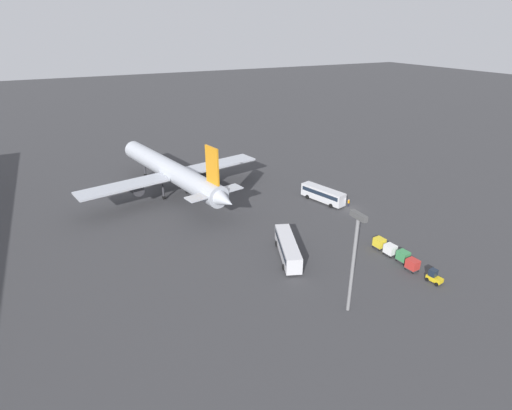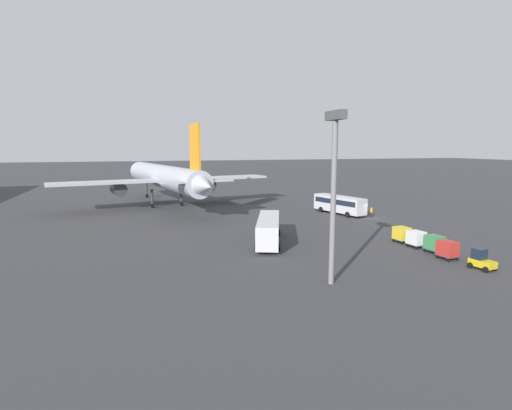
# 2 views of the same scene
# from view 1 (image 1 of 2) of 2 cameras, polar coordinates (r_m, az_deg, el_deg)

# --- Properties ---
(ground_plane) EXTENTS (600.00, 600.00, 0.00)m
(ground_plane) POSITION_cam_1_polar(r_m,az_deg,el_deg) (92.66, 13.19, -0.45)
(ground_plane) COLOR #38383A
(airplane) EXTENTS (51.63, 44.96, 16.21)m
(airplane) POSITION_cam_1_polar(r_m,az_deg,el_deg) (97.70, -12.10, 4.81)
(airplane) COLOR #B2B7C1
(airplane) RESTS_ON ground
(shuttle_bus_near) EXTENTS (11.54, 5.49, 3.33)m
(shuttle_bus_near) POSITION_cam_1_polar(r_m,az_deg,el_deg) (94.11, 9.54, 1.59)
(shuttle_bus_near) COLOR silver
(shuttle_bus_near) RESTS_ON ground
(shuttle_bus_far) EXTENTS (12.96, 7.04, 3.31)m
(shuttle_bus_far) POSITION_cam_1_polar(r_m,az_deg,el_deg) (71.00, 4.56, -6.03)
(shuttle_bus_far) COLOR silver
(shuttle_bus_far) RESTS_ON ground
(baggage_tug) EXTENTS (2.57, 1.95, 2.10)m
(baggage_tug) POSITION_cam_1_polar(r_m,az_deg,el_deg) (70.97, 24.09, -9.32)
(baggage_tug) COLOR gold
(baggage_tug) RESTS_ON ground
(worker_person) EXTENTS (0.38, 0.38, 1.74)m
(worker_person) POSITION_cam_1_polar(r_m,az_deg,el_deg) (93.17, 13.08, 0.29)
(worker_person) COLOR #1E1E2D
(worker_person) RESTS_ON ground
(cargo_cart_red) EXTENTS (2.13, 1.84, 2.06)m
(cargo_cart_red) POSITION_cam_1_polar(r_m,az_deg,el_deg) (72.44, 21.46, -7.89)
(cargo_cart_red) COLOR #38383D
(cargo_cart_red) RESTS_ON ground
(cargo_cart_green) EXTENTS (2.13, 1.84, 2.06)m
(cargo_cart_green) POSITION_cam_1_polar(r_m,az_deg,el_deg) (74.33, 20.27, -6.83)
(cargo_cart_green) COLOR #38383D
(cargo_cart_green) RESTS_ON ground
(cargo_cart_white) EXTENTS (2.13, 1.84, 2.06)m
(cargo_cart_white) POSITION_cam_1_polar(r_m,az_deg,el_deg) (75.63, 18.61, -6.01)
(cargo_cart_white) COLOR #38383D
(cargo_cart_white) RESTS_ON ground
(cargo_cart_yellow) EXTENTS (2.13, 1.84, 2.06)m
(cargo_cart_yellow) POSITION_cam_1_polar(r_m,az_deg,el_deg) (77.23, 17.20, -5.16)
(cargo_cart_yellow) COLOR #38383D
(cargo_cart_yellow) RESTS_ON ground
(light_pole) EXTENTS (2.80, 0.70, 15.51)m
(light_pole) POSITION_cam_1_polar(r_m,az_deg,el_deg) (56.00, 13.88, -6.55)
(light_pole) COLOR slate
(light_pole) RESTS_ON ground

